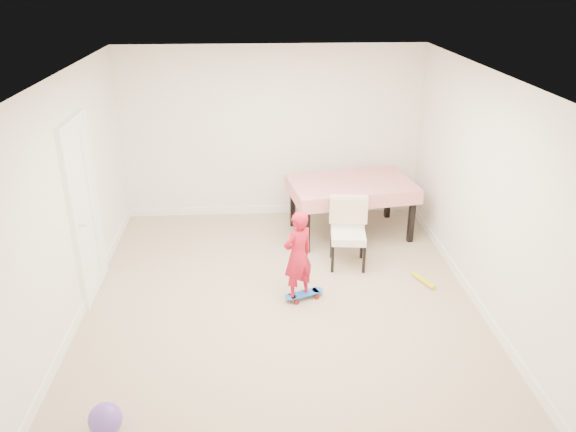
{
  "coord_description": "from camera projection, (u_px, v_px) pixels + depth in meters",
  "views": [
    {
      "loc": [
        -0.27,
        -5.71,
        3.57
      ],
      "look_at": [
        0.1,
        0.2,
        0.95
      ],
      "focal_mm": 35.0,
      "sensor_mm": 36.0,
      "label": 1
    }
  ],
  "objects": [
    {
      "name": "door",
      "position": [
        85.0,
        212.0,
        6.4
      ],
      "size": [
        0.11,
        0.94,
        2.11
      ],
      "primitive_type": "cube",
      "color": "white",
      "rests_on": "ground"
    },
    {
      "name": "dining_chair",
      "position": [
        348.0,
        234.0,
        7.19
      ],
      "size": [
        0.55,
        0.62,
        0.9
      ],
      "primitive_type": null,
      "rotation": [
        0.0,
        0.0,
        -0.11
      ],
      "color": "silver",
      "rests_on": "ground"
    },
    {
      "name": "skateboard",
      "position": [
        304.0,
        296.0,
        6.6
      ],
      "size": [
        0.52,
        0.35,
        0.07
      ],
      "primitive_type": null,
      "rotation": [
        0.0,
        0.0,
        0.38
      ],
      "color": "blue",
      "rests_on": "ground"
    },
    {
      "name": "wall_back",
      "position": [
        272.0,
        134.0,
        8.41
      ],
      "size": [
        4.5,
        0.04,
        2.6
      ],
      "primitive_type": "cube",
      "color": "silver",
      "rests_on": "ground"
    },
    {
      "name": "ceiling",
      "position": [
        279.0,
        76.0,
        5.63
      ],
      "size": [
        4.5,
        5.0,
        0.04
      ],
      "primitive_type": "cube",
      "color": "silver",
      "rests_on": "wall_back"
    },
    {
      "name": "baseboard_right",
      "position": [
        466.0,
        286.0,
        6.77
      ],
      "size": [
        0.02,
        5.0,
        0.12
      ],
      "primitive_type": "cube",
      "color": "white",
      "rests_on": "ground"
    },
    {
      "name": "ground",
      "position": [
        281.0,
        296.0,
        6.67
      ],
      "size": [
        5.0,
        5.0,
        0.0
      ],
      "primitive_type": "plane",
      "color": "tan",
      "rests_on": "ground"
    },
    {
      "name": "dining_table",
      "position": [
        350.0,
        208.0,
        8.09
      ],
      "size": [
        1.85,
        1.32,
        0.8
      ],
      "primitive_type": null,
      "rotation": [
        0.0,
        0.0,
        0.15
      ],
      "color": "red",
      "rests_on": "ground"
    },
    {
      "name": "foam_toy",
      "position": [
        424.0,
        281.0,
        6.94
      ],
      "size": [
        0.21,
        0.39,
        0.06
      ],
      "primitive_type": "cylinder",
      "rotation": [
        1.57,
        0.0,
        0.4
      ],
      "color": "gold",
      "rests_on": "ground"
    },
    {
      "name": "wall_right",
      "position": [
        479.0,
        190.0,
        6.27
      ],
      "size": [
        0.04,
        5.0,
        2.6
      ],
      "primitive_type": "cube",
      "color": "silver",
      "rests_on": "ground"
    },
    {
      "name": "baseboard_back",
      "position": [
        273.0,
        209.0,
        8.92
      ],
      "size": [
        4.5,
        0.02,
        0.12
      ],
      "primitive_type": "cube",
      "color": "white",
      "rests_on": "ground"
    },
    {
      "name": "wall_front",
      "position": [
        298.0,
        326.0,
        3.88
      ],
      "size": [
        4.5,
        0.04,
        2.6
      ],
      "primitive_type": "cube",
      "color": "silver",
      "rests_on": "ground"
    },
    {
      "name": "child",
      "position": [
        298.0,
        258.0,
        6.39
      ],
      "size": [
        0.47,
        0.44,
        1.09
      ],
      "primitive_type": "imported",
      "rotation": [
        0.0,
        0.0,
        3.73
      ],
      "color": "red",
      "rests_on": "ground"
    },
    {
      "name": "wall_left",
      "position": [
        73.0,
        199.0,
        6.02
      ],
      "size": [
        0.04,
        5.0,
        2.6
      ],
      "primitive_type": "cube",
      "color": "silver",
      "rests_on": "ground"
    },
    {
      "name": "balloon",
      "position": [
        105.0,
        419.0,
        4.65
      ],
      "size": [
        0.28,
        0.28,
        0.28
      ],
      "primitive_type": "sphere",
      "color": "#6648AE",
      "rests_on": "ground"
    },
    {
      "name": "baseboard_left",
      "position": [
        88.0,
        298.0,
        6.52
      ],
      "size": [
        0.02,
        5.0,
        0.12
      ],
      "primitive_type": "cube",
      "color": "white",
      "rests_on": "ground"
    }
  ]
}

